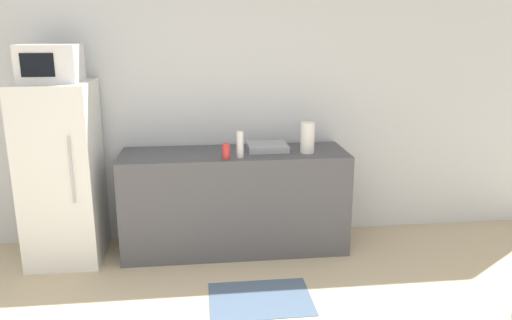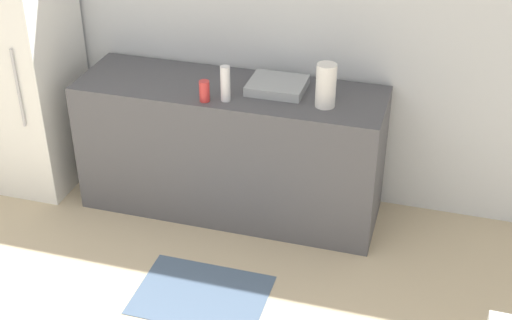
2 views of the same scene
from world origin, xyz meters
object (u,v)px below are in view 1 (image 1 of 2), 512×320
Objects in this scene: refrigerator at (62,173)px; paper_towel_roll at (308,138)px; microwave at (51,63)px; bottle_short at (226,151)px; bottle_tall at (240,144)px.

refrigerator is 5.70× the size of paper_towel_roll.
microwave reaches higher than paper_towel_roll.
bottle_short is at bearing -169.11° from paper_towel_roll.
refrigerator reaches higher than bottle_tall.
bottle_tall is 0.62m from paper_towel_roll.
bottle_tall is at bearing -171.01° from paper_towel_roll.
paper_towel_roll is (0.74, 0.14, 0.07)m from bottle_short.
refrigerator is at bearing 171.47° from bottle_short.
bottle_tall is (1.55, -0.17, -0.69)m from microwave.
paper_towel_roll reaches higher than bottle_short.
refrigerator is at bearing 73.39° from microwave.
microwave is at bearing 178.13° from paper_towel_roll.
bottle_short is (-0.12, -0.04, -0.05)m from bottle_tall.
paper_towel_roll is (2.16, -0.07, -0.67)m from microwave.
refrigerator is 2.18m from paper_towel_roll.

